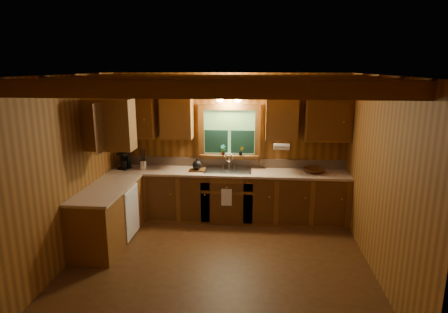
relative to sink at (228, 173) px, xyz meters
The scene contains 20 objects.
room 1.66m from the sink, 90.00° to the right, with size 4.20×4.20×4.20m.
ceiling_beams 2.29m from the sink, 90.00° to the right, with size 4.20×2.54×0.18m.
base_cabinets 0.73m from the sink, 147.14° to the right, with size 4.20×2.22×0.86m.
countertop 0.57m from the sink, 146.97° to the right, with size 4.20×2.24×0.04m.
backsplash 0.31m from the sink, 90.00° to the left, with size 4.20×0.02×0.16m, color tan.
dishwasher_panel 1.79m from the sink, 147.88° to the right, with size 0.02×0.60×0.80m, color white.
upper_cabinets 1.15m from the sink, 162.32° to the right, with size 4.19×1.77×0.78m.
window 0.72m from the sink, 90.00° to the left, with size 1.12×0.08×1.00m.
window_sill 0.34m from the sink, 90.00° to the left, with size 1.06×0.14×0.04m, color brown.
wall_sconce 1.32m from the sink, 90.00° to the left, with size 0.45×0.21×0.17m.
paper_towel_roll 1.06m from the sink, ahead, with size 0.11×0.11×0.27m, color white.
dish_towel 0.48m from the sink, 90.00° to the right, with size 0.18×0.01×0.30m, color white.
sink is the anchor object (origin of this frame).
coffee_maker 1.88m from the sink, behind, with size 0.17×0.22×0.30m.
utensil_crock 1.54m from the sink, behind, with size 0.13×0.13×0.38m.
cutting_board 0.55m from the sink, behind, with size 0.28×0.20×0.02m, color #4E2C10.
teakettle 0.57m from the sink, behind, with size 0.16×0.16×0.20m.
wicker_basket 1.51m from the sink, ahead, with size 0.34×0.34×0.08m, color #48230C.
potted_plant_left 0.44m from the sink, 118.75° to the left, with size 0.10×0.07×0.19m, color #4E2C10.
potted_plant_right 0.47m from the sink, 41.41° to the left, with size 0.09×0.07×0.17m, color #4E2C10.
Camera 1 is at (0.52, -4.89, 2.71)m, focal length 30.56 mm.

